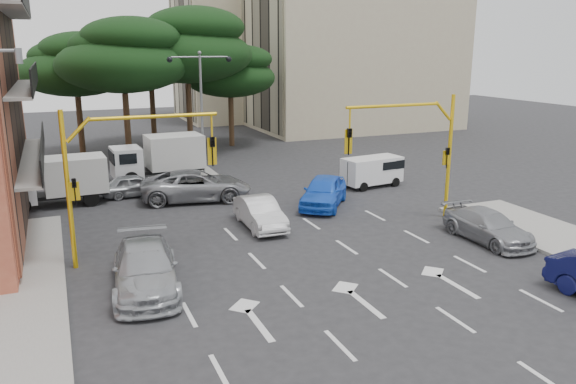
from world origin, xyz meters
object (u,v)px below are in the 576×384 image
Objects in this scene: signal_mast_right at (419,141)px; box_truck_b at (159,158)px; car_white_hatch at (260,213)px; car_silver_cross_a at (196,185)px; signal_mast_left at (117,164)px; car_silver_cross_b at (135,185)px; street_lamp_center at (201,91)px; car_blue_compact at (324,191)px; car_silver_parked at (488,226)px; van_white at (372,172)px; box_truck_a at (57,182)px; car_silver_wagon at (145,268)px.

signal_mast_right is 1.06× the size of box_truck_b.
car_white_hatch is 6.03m from car_silver_cross_a.
signal_mast_left is at bearing 159.18° from car_silver_cross_a.
car_silver_cross_b is (-11.80, 10.02, -3.26)m from signal_mast_right.
car_blue_compact is at bearing -68.64° from street_lamp_center.
car_blue_compact is at bearing 117.83° from car_silver_parked.
car_silver_parked is at bearing -9.94° from van_white.
box_truck_a is at bearing -106.21° from van_white.
box_truck_b is at bearing 20.66° from car_silver_cross_a.
van_white reaches higher than car_silver_cross_a.
signal_mast_right is 1.13× the size of car_silver_wagon.
van_white is at bearing -40.04° from street_lamp_center.
car_silver_parked is (8.43, -5.62, -0.03)m from car_white_hatch.
van_white is (13.50, -3.16, 0.28)m from car_silver_cross_b.
street_lamp_center reaches higher than van_white.
signal_mast_right reaches higher than car_silver_wagon.
box_truck_a is 7.15m from box_truck_b.
box_truck_b reaches higher than van_white.
van_white is (8.50, -7.14, -4.53)m from street_lamp_center.
car_silver_cross_a is 1.61× the size of car_silver_cross_b.
car_blue_compact is 0.80× the size of car_silver_cross_a.
car_silver_cross_a is 15.20m from car_silver_parked.
box_truck_a reaches higher than car_silver_parked.
signal_mast_right is 8.15m from car_white_hatch.
car_silver_cross_b is 0.81× the size of car_silver_parked.
car_white_hatch is 0.78× the size of car_silver_wagon.
car_silver_cross_a is at bearing -127.66° from car_silver_cross_b.
car_silver_wagon is 1.45× the size of car_silver_cross_b.
car_silver_cross_a is (4.80, 7.83, -3.06)m from signal_mast_left.
signal_mast_left reaches higher than box_truck_a.
car_silver_cross_a is 1.30× the size of car_silver_parked.
car_silver_wagon reaches higher than car_silver_parked.
car_silver_parked is (1.21, -3.61, -3.22)m from signal_mast_right.
car_white_hatch is at bearing -154.04° from car_silver_cross_a.
car_blue_compact is at bearing -111.95° from car_silver_cross_a.
car_blue_compact reaches higher than car_white_hatch.
box_truck_b reaches higher than box_truck_a.
street_lamp_center reaches higher than car_blue_compact.
box_truck_b is (-11.01, 17.12, 0.74)m from car_silver_parked.
car_blue_compact is 8.70m from car_silver_parked.
box_truck_b reaches higher than car_blue_compact.
car_blue_compact is 0.83× the size of box_truck_b.
car_blue_compact reaches higher than car_silver_cross_b.
van_white is at bearing 30.03° from car_white_hatch.
car_blue_compact is at bearing -115.72° from box_truck_a.
car_silver_parked is (14.82, -3.61, -3.22)m from signal_mast_left.
signal_mast_right reaches higher than box_truck_b.
box_truck_b is at bearing 104.12° from car_white_hatch.
car_white_hatch reaches higher than car_silver_cross_b.
box_truck_a reaches higher than van_white.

